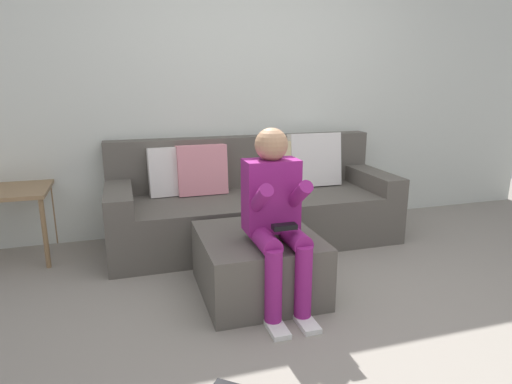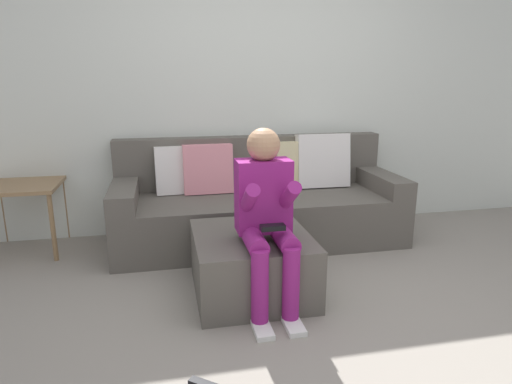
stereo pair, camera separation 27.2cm
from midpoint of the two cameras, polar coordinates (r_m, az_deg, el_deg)
The scene contains 6 objects.
ground_plane at distance 2.61m, azimuth 8.69°, elevation -17.49°, with size 8.13×8.13×0.00m, color gray.
wall_back at distance 4.11m, azimuth -2.97°, elevation 14.13°, with size 6.25×0.10×2.70m, color silver.
couch_sectional at distance 3.83m, azimuth -2.43°, elevation -1.55°, with size 2.40×0.87×0.90m.
ottoman at distance 2.93m, azimuth -2.47°, elevation -9.19°, with size 0.73×0.80×0.40m, color #59544C.
person_seated at distance 2.63m, azimuth -0.40°, elevation -2.43°, with size 0.33×0.59×1.09m.
side_table at distance 3.91m, azimuth -30.78°, elevation -0.71°, with size 0.56×0.59×0.56m.
Camera 1 is at (-1.13, -1.95, 1.38)m, focal length 31.12 mm.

